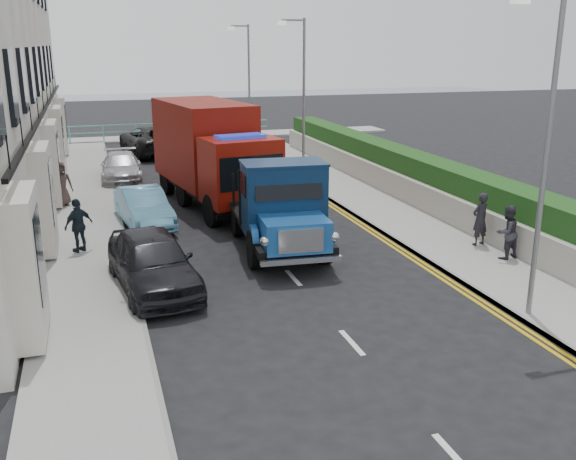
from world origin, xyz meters
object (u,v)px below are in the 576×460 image
object	(u,v)px
parked_car_front	(153,261)
bedford_lorry	(282,213)
red_lorry	(211,152)
lamp_far	(247,78)
lamp_mid	(301,90)
lamp_near	(543,142)
pedestrian_east_near	(480,219)

from	to	relation	value
parked_car_front	bedford_lorry	bearing A→B (deg)	16.45
bedford_lorry	parked_car_front	size ratio (longest dim) A/B	1.35
red_lorry	lamp_far	bearing A→B (deg)	61.41
lamp_far	parked_car_front	size ratio (longest dim) A/B	1.59
lamp_mid	parked_car_front	size ratio (longest dim) A/B	1.59
lamp_near	lamp_mid	bearing A→B (deg)	90.00
parked_car_front	pedestrian_east_near	world-z (taller)	pedestrian_east_near
lamp_near	bedford_lorry	xyz separation A→B (m)	(-3.90, 5.93, -2.73)
lamp_mid	parked_car_front	xyz separation A→B (m)	(-7.78, -11.76, -3.25)
pedestrian_east_near	red_lorry	bearing A→B (deg)	-65.34
parked_car_front	pedestrian_east_near	distance (m)	9.72
lamp_mid	pedestrian_east_near	bearing A→B (deg)	-80.29
red_lorry	pedestrian_east_near	xyz separation A→B (m)	(6.62, -7.83, -1.12)
bedford_lorry	red_lorry	xyz separation A→B (m)	(-0.80, 6.67, 0.78)
lamp_mid	pedestrian_east_near	size ratio (longest dim) A/B	4.35
lamp_near	bedford_lorry	size ratio (longest dim) A/B	1.18
parked_car_front	pedestrian_east_near	bearing A→B (deg)	-3.99
parked_car_front	pedestrian_east_near	xyz separation A→B (m)	(9.70, 0.52, 0.18)
lamp_mid	bedford_lorry	bearing A→B (deg)	-111.16
lamp_mid	bedford_lorry	xyz separation A→B (m)	(-3.90, -10.07, -2.73)
lamp_far	pedestrian_east_near	xyz separation A→B (m)	(1.92, -21.24, -3.07)
bedford_lorry	parked_car_front	bearing A→B (deg)	-152.07
lamp_near	bedford_lorry	distance (m)	7.60
pedestrian_east_near	parked_car_front	bearing A→B (deg)	-12.49
lamp_mid	parked_car_front	distance (m)	14.47
bedford_lorry	red_lorry	size ratio (longest dim) A/B	0.78
parked_car_front	lamp_mid	bearing A→B (deg)	49.46
lamp_near	pedestrian_east_near	world-z (taller)	lamp_near
lamp_far	lamp_mid	bearing A→B (deg)	-90.00
lamp_mid	red_lorry	xyz separation A→B (m)	(-4.70, -3.41, -1.95)
lamp_near	red_lorry	size ratio (longest dim) A/B	0.92
bedford_lorry	lamp_far	bearing A→B (deg)	83.43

